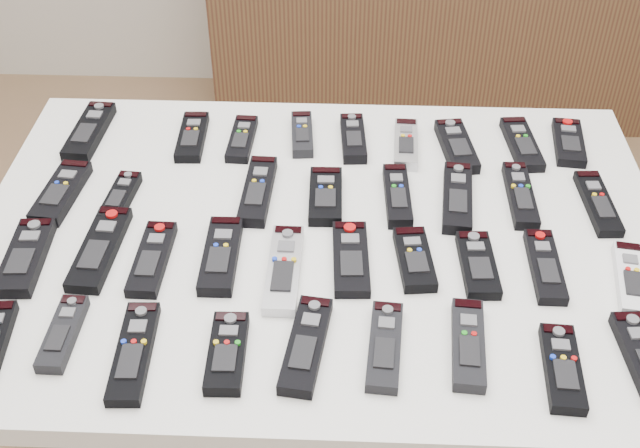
{
  "coord_description": "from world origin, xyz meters",
  "views": [
    {
      "loc": [
        0.1,
        -1.0,
        1.72
      ],
      "look_at": [
        0.05,
        0.09,
        0.8
      ],
      "focal_mm": 45.0,
      "sensor_mm": 36.0,
      "label": 1
    }
  ],
  "objects_px": {
    "remote_1": "(192,137)",
    "remote_23": "(415,259)",
    "remote_16": "(598,203)",
    "remote_8": "(569,143)",
    "remote_9": "(61,192)",
    "remote_5": "(406,144)",
    "remote_22": "(351,258)",
    "remote_4": "(353,138)",
    "remote_33": "(468,344)",
    "remote_6": "(457,146)",
    "table": "(320,256)",
    "remote_11": "(258,191)",
    "remote_21": "(284,269)",
    "remote_25": "(545,266)",
    "remote_28": "(63,333)",
    "remote_34": "(562,368)",
    "remote_10": "(120,197)",
    "remote_17": "(26,257)",
    "remote_20": "(221,255)",
    "remote_30": "(227,353)",
    "remote_31": "(306,345)",
    "remote_14": "(457,198)",
    "remote_15": "(520,195)",
    "remote_7": "(522,144)",
    "remote_2": "(242,139)",
    "sideboard": "(441,13)",
    "remote_24": "(478,265)",
    "remote_32": "(385,346)",
    "remote_0": "(89,131)",
    "remote_13": "(397,196)",
    "remote_29": "(134,352)",
    "remote_26": "(631,279)",
    "remote_3": "(302,134)"
  },
  "relations": [
    {
      "from": "remote_0",
      "to": "remote_17",
      "type": "bearing_deg",
      "value": -88.08
    },
    {
      "from": "remote_14",
      "to": "remote_15",
      "type": "height_order",
      "value": "remote_14"
    },
    {
      "from": "remote_13",
      "to": "remote_25",
      "type": "relative_size",
      "value": 1.0
    },
    {
      "from": "remote_17",
      "to": "remote_25",
      "type": "bearing_deg",
      "value": -2.2
    },
    {
      "from": "remote_8",
      "to": "remote_9",
      "type": "xyz_separation_m",
      "value": [
        -0.99,
        -0.21,
        0.0
      ]
    },
    {
      "from": "remote_6",
      "to": "remote_26",
      "type": "xyz_separation_m",
      "value": [
        0.25,
        -0.38,
        -0.0
      ]
    },
    {
      "from": "remote_23",
      "to": "remote_9",
      "type": "bearing_deg",
      "value": 160.33
    },
    {
      "from": "remote_11",
      "to": "remote_17",
      "type": "relative_size",
      "value": 1.07
    },
    {
      "from": "remote_6",
      "to": "remote_9",
      "type": "xyz_separation_m",
      "value": [
        -0.76,
        -0.18,
        0.0
      ]
    },
    {
      "from": "remote_26",
      "to": "remote_21",
      "type": "bearing_deg",
      "value": -171.26
    },
    {
      "from": "remote_10",
      "to": "remote_17",
      "type": "bearing_deg",
      "value": -120.14
    },
    {
      "from": "remote_0",
      "to": "remote_6",
      "type": "xyz_separation_m",
      "value": [
        0.76,
        -0.02,
        -0.0
      ]
    },
    {
      "from": "remote_1",
      "to": "remote_3",
      "type": "xyz_separation_m",
      "value": [
        0.23,
        0.02,
        0.0
      ]
    },
    {
      "from": "remote_5",
      "to": "remote_9",
      "type": "height_order",
      "value": "same"
    },
    {
      "from": "remote_16",
      "to": "remote_7",
      "type": "bearing_deg",
      "value": 117.77
    },
    {
      "from": "remote_5",
      "to": "remote_13",
      "type": "height_order",
      "value": "same"
    },
    {
      "from": "remote_8",
      "to": "remote_16",
      "type": "distance_m",
      "value": 0.2
    },
    {
      "from": "remote_25",
      "to": "remote_32",
      "type": "relative_size",
      "value": 1.0
    },
    {
      "from": "remote_0",
      "to": "remote_13",
      "type": "xyz_separation_m",
      "value": [
        0.64,
        -0.19,
        0.0
      ]
    },
    {
      "from": "remote_2",
      "to": "remote_11",
      "type": "xyz_separation_m",
      "value": [
        0.05,
        -0.18,
        0.0
      ]
    },
    {
      "from": "remote_24",
      "to": "remote_32",
      "type": "height_order",
      "value": "same"
    },
    {
      "from": "remote_4",
      "to": "remote_33",
      "type": "height_order",
      "value": "same"
    },
    {
      "from": "remote_24",
      "to": "remote_25",
      "type": "bearing_deg",
      "value": -1.91
    },
    {
      "from": "table",
      "to": "remote_11",
      "type": "relative_size",
      "value": 6.44
    },
    {
      "from": "remote_14",
      "to": "remote_21",
      "type": "distance_m",
      "value": 0.37
    },
    {
      "from": "remote_22",
      "to": "remote_24",
      "type": "relative_size",
      "value": 1.15
    },
    {
      "from": "remote_17",
      "to": "remote_29",
      "type": "bearing_deg",
      "value": -44.37
    },
    {
      "from": "remote_23",
      "to": "remote_33",
      "type": "relative_size",
      "value": 0.85
    },
    {
      "from": "remote_28",
      "to": "remote_2",
      "type": "bearing_deg",
      "value": 69.57
    },
    {
      "from": "remote_13",
      "to": "remote_0",
      "type": "bearing_deg",
      "value": 160.82
    },
    {
      "from": "remote_1",
      "to": "remote_16",
      "type": "distance_m",
      "value": 0.81
    },
    {
      "from": "remote_30",
      "to": "remote_31",
      "type": "xyz_separation_m",
      "value": [
        0.12,
        0.02,
        -0.0
      ]
    },
    {
      "from": "remote_6",
      "to": "remote_9",
      "type": "height_order",
      "value": "same"
    },
    {
      "from": "remote_21",
      "to": "remote_29",
      "type": "distance_m",
      "value": 0.29
    },
    {
      "from": "sideboard",
      "to": "remote_11",
      "type": "height_order",
      "value": "sideboard"
    },
    {
      "from": "remote_10",
      "to": "remote_9",
      "type": "bearing_deg",
      "value": -179.43
    },
    {
      "from": "remote_16",
      "to": "remote_20",
      "type": "height_order",
      "value": "remote_20"
    },
    {
      "from": "table",
      "to": "remote_17",
      "type": "bearing_deg",
      "value": -168.81
    },
    {
      "from": "remote_21",
      "to": "remote_25",
      "type": "distance_m",
      "value": 0.44
    },
    {
      "from": "remote_9",
      "to": "remote_23",
      "type": "xyz_separation_m",
      "value": [
        0.66,
        -0.16,
        -0.0
      ]
    },
    {
      "from": "remote_0",
      "to": "remote_24",
      "type": "distance_m",
      "value": 0.85
    },
    {
      "from": "remote_28",
      "to": "remote_20",
      "type": "bearing_deg",
      "value": 41.31
    },
    {
      "from": "remote_6",
      "to": "remote_4",
      "type": "bearing_deg",
      "value": 166.37
    },
    {
      "from": "remote_28",
      "to": "remote_31",
      "type": "bearing_deg",
      "value": -0.51
    },
    {
      "from": "remote_5",
      "to": "remote_22",
      "type": "bearing_deg",
      "value": -104.78
    },
    {
      "from": "remote_1",
      "to": "remote_23",
      "type": "relative_size",
      "value": 1.11
    },
    {
      "from": "sideboard",
      "to": "remote_2",
      "type": "height_order",
      "value": "sideboard"
    },
    {
      "from": "remote_6",
      "to": "remote_13",
      "type": "height_order",
      "value": "same"
    },
    {
      "from": "remote_6",
      "to": "remote_33",
      "type": "xyz_separation_m",
      "value": [
        -0.03,
        -0.53,
        0.0
      ]
    },
    {
      "from": "remote_28",
      "to": "remote_34",
      "type": "height_order",
      "value": "same"
    }
  ]
}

